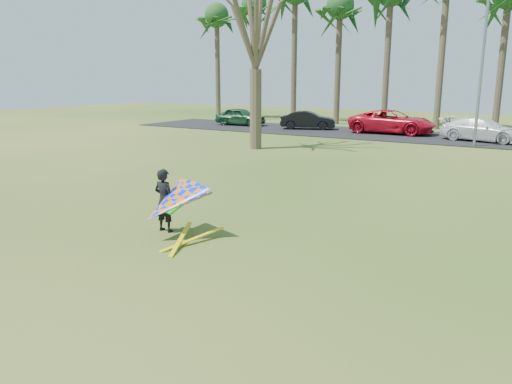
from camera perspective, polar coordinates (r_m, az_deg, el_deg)
The scene contains 12 objects.
ground at distance 10.69m, azimuth -5.67°, elevation -7.82°, with size 100.00×100.00×0.00m, color #1A480F.
parking_strip at distance 33.70m, azimuth 21.03°, elevation 5.73°, with size 46.00×7.00×0.06m, color black.
palm_0 at distance 48.31m, azimuth -4.51°, elevation 19.35°, with size 4.84×4.84×10.84m.
palm_1 at distance 46.18m, azimuth -0.23°, elevation 20.54°, with size 4.84×4.84×11.54m.
palm_3 at distance 42.46m, azimuth 9.59°, elevation 20.10°, with size 4.84×4.84×10.84m.
bare_tree_left at distance 27.09m, azimuth -0.04°, elevation 19.63°, with size 6.60×6.60×9.70m.
streetlight at distance 30.19m, azimuth 24.73°, elevation 13.13°, with size 2.28×0.18×8.00m.
car_0 at distance 39.93m, azimuth -1.79°, elevation 8.62°, with size 1.62×4.02×1.37m, color #1C4627.
car_1 at distance 37.08m, azimuth 5.96°, elevation 8.17°, with size 1.38×3.96×1.31m, color black.
car_2 at distance 35.20m, azimuth 15.28°, elevation 7.75°, with size 2.61×5.66×1.57m, color red.
car_3 at distance 32.75m, azimuth 24.44°, elevation 6.51°, with size 1.92×4.72×1.37m, color white.
kite_flyer at distance 12.16m, azimuth -9.71°, elevation -1.21°, with size 2.13×2.39×2.02m.
Camera 1 is at (6.09, -7.93, 3.79)m, focal length 35.00 mm.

